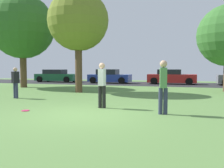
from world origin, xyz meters
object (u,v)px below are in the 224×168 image
object	(u,v)px
person_catcher	(16,81)
person_walking	(102,83)
birch_tree_lone	(78,21)
oak_tree_right	(22,27)
person_bystander	(163,84)
frisbee_disc	(25,111)
parked_car_blue	(109,77)
parked_car_red	(171,77)
parked_car_green	(57,76)

from	to	relation	value
person_catcher	person_walking	bearing A→B (deg)	91.14
birch_tree_lone	person_catcher	world-z (taller)	birch_tree_lone
oak_tree_right	person_bystander	bearing A→B (deg)	-35.23
person_catcher	frisbee_disc	bearing A→B (deg)	60.55
parked_car_blue	oak_tree_right	bearing A→B (deg)	-124.89
frisbee_disc	parked_car_blue	xyz separation A→B (m)	(-1.89, 15.94, 0.62)
person_bystander	frisbee_disc	xyz separation A→B (m)	(-4.78, -0.80, -0.99)
person_walking	parked_car_red	bearing A→B (deg)	-7.22
oak_tree_right	parked_car_red	bearing A→B (deg)	33.83
person_bystander	parked_car_green	xyz separation A→B (m)	(-12.70, 15.28, -0.38)
person_catcher	person_walking	distance (m)	5.39
person_catcher	parked_car_red	bearing A→B (deg)	170.32
person_bystander	parked_car_red	xyz separation A→B (m)	(-0.64, 15.46, -0.36)
person_bystander	parked_car_green	world-z (taller)	person_bystander
parked_car_green	oak_tree_right	bearing A→B (deg)	-80.76
person_bystander	parked_car_blue	bearing A→B (deg)	14.36
person_catcher	person_bystander	size ratio (longest dim) A/B	0.87
person_bystander	person_walking	world-z (taller)	person_bystander
parked_car_red	oak_tree_right	bearing A→B (deg)	-146.17
birch_tree_lone	parked_car_green	distance (m)	12.36
person_walking	parked_car_blue	xyz separation A→B (m)	(-4.31, 14.51, -0.33)
frisbee_disc	parked_car_blue	bearing A→B (deg)	96.78
parked_car_green	parked_car_red	world-z (taller)	parked_car_red
person_walking	parked_car_blue	distance (m)	15.15
parked_car_blue	parked_car_red	distance (m)	6.04
oak_tree_right	person_walking	world-z (taller)	oak_tree_right
person_bystander	parked_car_red	size ratio (longest dim) A/B	0.40
frisbee_disc	parked_car_green	xyz separation A→B (m)	(-7.92, 16.08, 0.61)
oak_tree_right	parked_car_green	size ratio (longest dim) A/B	1.58
frisbee_disc	birch_tree_lone	bearing A→B (deg)	98.13
person_walking	frisbee_disc	distance (m)	2.96
person_catcher	parked_car_blue	world-z (taller)	person_catcher
parked_car_blue	frisbee_disc	bearing A→B (deg)	-83.22
oak_tree_right	person_catcher	world-z (taller)	oak_tree_right
person_catcher	person_bystander	world-z (taller)	person_bystander
frisbee_disc	parked_car_green	distance (m)	17.94
person_catcher	parked_car_blue	size ratio (longest dim) A/B	0.38
person_catcher	parked_car_green	world-z (taller)	person_catcher
birch_tree_lone	parked_car_red	distance (m)	11.54
oak_tree_right	frisbee_disc	size ratio (longest dim) A/B	26.74
birch_tree_lone	parked_car_blue	xyz separation A→B (m)	(-0.95, 9.33, -3.79)
parked_car_blue	parked_car_green	bearing A→B (deg)	178.67
oak_tree_right	parked_car_blue	xyz separation A→B (m)	(4.87, 6.98, -4.08)
oak_tree_right	frisbee_disc	xyz separation A→B (m)	(6.76, -8.96, -4.70)
person_bystander	person_walking	bearing A→B (deg)	65.82
birch_tree_lone	parked_car_red	size ratio (longest dim) A/B	1.43
frisbee_disc	parked_car_blue	distance (m)	16.06
parked_car_blue	person_catcher	bearing A→B (deg)	-93.76
oak_tree_right	birch_tree_lone	world-z (taller)	oak_tree_right
frisbee_disc	parked_car_red	bearing A→B (deg)	75.73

